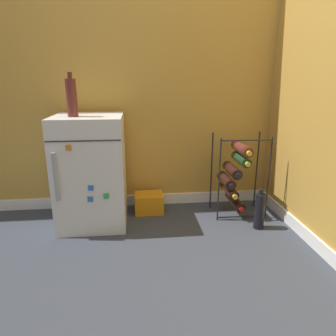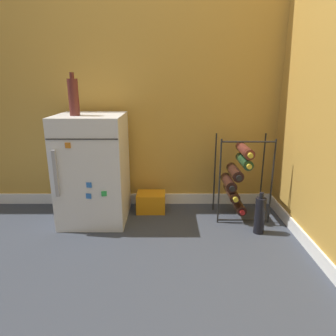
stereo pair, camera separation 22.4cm
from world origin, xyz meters
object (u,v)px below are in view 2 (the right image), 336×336
wine_rack (236,177)px  fridge_top_bottle (73,97)px  loose_bottle_floor (259,215)px  soda_box (150,202)px  mini_fridge (93,169)px

wine_rack → fridge_top_bottle: 1.32m
wine_rack → loose_bottle_floor: bearing=-67.5°
soda_box → loose_bottle_floor: (0.78, -0.37, 0.06)m
wine_rack → fridge_top_bottle: (-1.17, -0.09, 0.60)m
mini_fridge → wine_rack: bearing=1.6°
soda_box → fridge_top_bottle: bearing=-158.7°
wine_rack → loose_bottle_floor: size_ratio=2.13×
wine_rack → soda_box: wine_rack is taller
mini_fridge → fridge_top_bottle: bearing=-142.6°
wine_rack → soda_box: size_ratio=2.80×
wine_rack → loose_bottle_floor: (0.11, -0.27, -0.19)m
mini_fridge → loose_bottle_floor: 1.25m
fridge_top_bottle → wine_rack: bearing=4.6°
mini_fridge → soda_box: bearing=17.6°
soda_box → mini_fridge: bearing=-162.4°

